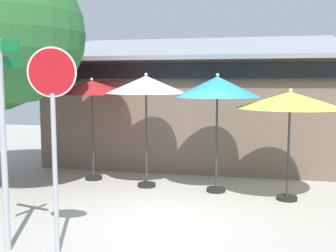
# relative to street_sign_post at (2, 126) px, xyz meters

# --- Properties ---
(ground_plane) EXTENTS (28.00, 28.00, 0.10)m
(ground_plane) POSITION_rel_street_sign_post_xyz_m (1.85, 1.99, -1.96)
(ground_plane) COLOR #ADA8A0
(cafe_building) EXTENTS (9.01, 4.98, 4.17)m
(cafe_building) POSITION_rel_street_sign_post_xyz_m (1.75, 7.62, -0.23)
(cafe_building) COLOR #705B4C
(cafe_building) RESTS_ON ground
(street_sign_post) EXTENTS (0.83, 0.77, 3.16)m
(street_sign_post) POSITION_rel_street_sign_post_xyz_m (0.00, 0.00, 0.00)
(street_sign_post) COLOR #A8AAB2
(street_sign_post) RESTS_ON ground
(stop_sign) EXTENTS (0.71, 0.14, 3.05)m
(stop_sign) POSITION_rel_street_sign_post_xyz_m (0.80, 0.04, 0.18)
(stop_sign) COLOR #A8AAB2
(stop_sign) RESTS_ON ground
(patio_umbrella_crimson_left) EXTENTS (2.12, 2.12, 2.65)m
(patio_umbrella_crimson_left) POSITION_rel_street_sign_post_xyz_m (-0.45, 4.45, 0.47)
(patio_umbrella_crimson_left) COLOR black
(patio_umbrella_crimson_left) RESTS_ON ground
(patio_umbrella_ivory_center) EXTENTS (1.95, 1.95, 2.76)m
(patio_umbrella_ivory_center) POSITION_rel_street_sign_post_xyz_m (1.10, 4.04, 0.55)
(patio_umbrella_ivory_center) COLOR black
(patio_umbrella_ivory_center) RESTS_ON ground
(patio_umbrella_teal_right) EXTENTS (1.96, 1.96, 2.74)m
(patio_umbrella_teal_right) POSITION_rel_street_sign_post_xyz_m (2.80, 3.95, 0.51)
(patio_umbrella_teal_right) COLOR black
(patio_umbrella_teal_right) RESTS_ON ground
(patio_umbrella_mustard_far_right) EXTENTS (2.26, 2.26, 2.41)m
(patio_umbrella_mustard_far_right) POSITION_rel_street_sign_post_xyz_m (4.37, 3.60, 0.24)
(patio_umbrella_mustard_far_right) COLOR black
(patio_umbrella_mustard_far_right) RESTS_ON ground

